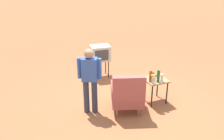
{
  "coord_description": "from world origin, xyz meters",
  "views": [
    {
      "loc": [
        2.6,
        5.07,
        3.49
      ],
      "look_at": [
        0.03,
        -0.93,
        0.65
      ],
      "focal_mm": 41.04,
      "sensor_mm": 36.0,
      "label": 1
    }
  ],
  "objects_px": {
    "bottle_short_clear": "(162,78)",
    "bottle_tall_amber": "(151,76)",
    "person_standing": "(90,77)",
    "side_table": "(155,83)",
    "tv_on_stand": "(100,53)",
    "soda_can_red": "(153,75)",
    "armchair": "(128,94)",
    "bottle_wine_green": "(158,76)",
    "flower_vase": "(154,79)"
  },
  "relations": [
    {
      "from": "armchair",
      "to": "tv_on_stand",
      "type": "bearing_deg",
      "value": -93.49
    },
    {
      "from": "bottle_tall_amber",
      "to": "flower_vase",
      "type": "distance_m",
      "value": 0.15
    },
    {
      "from": "flower_vase",
      "to": "armchair",
      "type": "bearing_deg",
      "value": -4.37
    },
    {
      "from": "flower_vase",
      "to": "bottle_short_clear",
      "type": "bearing_deg",
      "value": -170.99
    },
    {
      "from": "bottle_short_clear",
      "to": "bottle_tall_amber",
      "type": "xyz_separation_m",
      "value": [
        0.27,
        -0.1,
        0.05
      ]
    },
    {
      "from": "armchair",
      "to": "bottle_wine_green",
      "type": "bearing_deg",
      "value": -179.68
    },
    {
      "from": "person_standing",
      "to": "bottle_tall_amber",
      "type": "distance_m",
      "value": 1.53
    },
    {
      "from": "bottle_tall_amber",
      "to": "flower_vase",
      "type": "bearing_deg",
      "value": 91.33
    },
    {
      "from": "bottle_tall_amber",
      "to": "flower_vase",
      "type": "xyz_separation_m",
      "value": [
        -0.0,
        0.15,
        -0.0
      ]
    },
    {
      "from": "soda_can_red",
      "to": "bottle_wine_green",
      "type": "height_order",
      "value": "bottle_wine_green"
    },
    {
      "from": "armchair",
      "to": "tv_on_stand",
      "type": "relative_size",
      "value": 1.03
    },
    {
      "from": "bottle_tall_amber",
      "to": "side_table",
      "type": "bearing_deg",
      "value": -159.82
    },
    {
      "from": "side_table",
      "to": "bottle_tall_amber",
      "type": "xyz_separation_m",
      "value": [
        0.21,
        0.08,
        0.25
      ]
    },
    {
      "from": "flower_vase",
      "to": "bottle_tall_amber",
      "type": "bearing_deg",
      "value": -88.67
    },
    {
      "from": "armchair",
      "to": "person_standing",
      "type": "xyz_separation_m",
      "value": [
        0.83,
        -0.36,
        0.44
      ]
    },
    {
      "from": "person_standing",
      "to": "bottle_wine_green",
      "type": "height_order",
      "value": "person_standing"
    },
    {
      "from": "bottle_wine_green",
      "to": "bottle_tall_amber",
      "type": "relative_size",
      "value": 1.07
    },
    {
      "from": "bottle_wine_green",
      "to": "flower_vase",
      "type": "distance_m",
      "value": 0.17
    },
    {
      "from": "side_table",
      "to": "soda_can_red",
      "type": "relative_size",
      "value": 5.37
    },
    {
      "from": "person_standing",
      "to": "bottle_wine_green",
      "type": "bearing_deg",
      "value": 168.03
    },
    {
      "from": "armchair",
      "to": "bottle_tall_amber",
      "type": "relative_size",
      "value": 3.53
    },
    {
      "from": "armchair",
      "to": "flower_vase",
      "type": "distance_m",
      "value": 0.75
    },
    {
      "from": "side_table",
      "to": "flower_vase",
      "type": "height_order",
      "value": "flower_vase"
    },
    {
      "from": "side_table",
      "to": "bottle_short_clear",
      "type": "distance_m",
      "value": 0.28
    },
    {
      "from": "side_table",
      "to": "bottle_tall_amber",
      "type": "distance_m",
      "value": 0.33
    },
    {
      "from": "tv_on_stand",
      "to": "flower_vase",
      "type": "height_order",
      "value": "tv_on_stand"
    },
    {
      "from": "side_table",
      "to": "soda_can_red",
      "type": "xyz_separation_m",
      "value": [
        -0.0,
        -0.14,
        0.16
      ]
    },
    {
      "from": "armchair",
      "to": "soda_can_red",
      "type": "height_order",
      "value": "armchair"
    },
    {
      "from": "armchair",
      "to": "soda_can_red",
      "type": "distance_m",
      "value": 0.97
    },
    {
      "from": "soda_can_red",
      "to": "person_standing",
      "type": "bearing_deg",
      "value": -1.51
    },
    {
      "from": "armchair",
      "to": "bottle_tall_amber",
      "type": "distance_m",
      "value": 0.75
    },
    {
      "from": "person_standing",
      "to": "flower_vase",
      "type": "height_order",
      "value": "person_standing"
    },
    {
      "from": "bottle_short_clear",
      "to": "bottle_wine_green",
      "type": "distance_m",
      "value": 0.12
    },
    {
      "from": "tv_on_stand",
      "to": "soda_can_red",
      "type": "relative_size",
      "value": 8.44
    },
    {
      "from": "side_table",
      "to": "bottle_short_clear",
      "type": "bearing_deg",
      "value": 108.56
    },
    {
      "from": "side_table",
      "to": "bottle_wine_green",
      "type": "relative_size",
      "value": 2.05
    },
    {
      "from": "bottle_short_clear",
      "to": "flower_vase",
      "type": "bearing_deg",
      "value": 9.01
    },
    {
      "from": "person_standing",
      "to": "tv_on_stand",
      "type": "bearing_deg",
      "value": -117.27
    },
    {
      "from": "flower_vase",
      "to": "side_table",
      "type": "bearing_deg",
      "value": -132.53
    },
    {
      "from": "armchair",
      "to": "flower_vase",
      "type": "height_order",
      "value": "armchair"
    },
    {
      "from": "person_standing",
      "to": "bottle_tall_amber",
      "type": "xyz_separation_m",
      "value": [
        -1.5,
        0.26,
        -0.13
      ]
    },
    {
      "from": "bottle_wine_green",
      "to": "bottle_short_clear",
      "type": "bearing_deg",
      "value": 171.88
    },
    {
      "from": "side_table",
      "to": "bottle_wine_green",
      "type": "distance_m",
      "value": 0.31
    },
    {
      "from": "side_table",
      "to": "bottle_tall_amber",
      "type": "relative_size",
      "value": 2.19
    },
    {
      "from": "bottle_short_clear",
      "to": "tv_on_stand",
      "type": "bearing_deg",
      "value": -70.14
    },
    {
      "from": "tv_on_stand",
      "to": "person_standing",
      "type": "bearing_deg",
      "value": 62.73
    },
    {
      "from": "armchair",
      "to": "side_table",
      "type": "bearing_deg",
      "value": -169.01
    },
    {
      "from": "person_standing",
      "to": "bottle_tall_amber",
      "type": "bearing_deg",
      "value": 170.03
    },
    {
      "from": "tv_on_stand",
      "to": "bottle_wine_green",
      "type": "distance_m",
      "value": 2.33
    },
    {
      "from": "side_table",
      "to": "person_standing",
      "type": "height_order",
      "value": "person_standing"
    }
  ]
}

